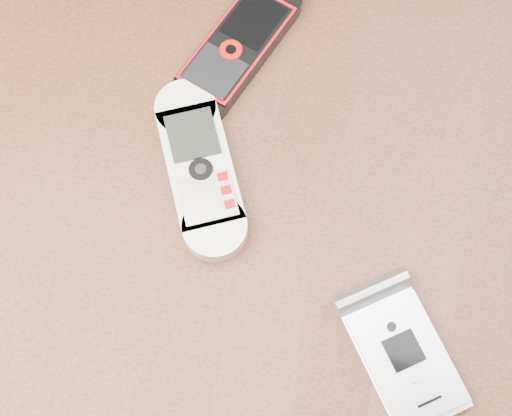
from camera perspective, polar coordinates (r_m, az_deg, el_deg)
The scene contains 5 objects.
ground at distance 1.27m, azimuth -0.23°, elevation -11.85°, with size 4.00×4.00×0.00m, color #472B19.
table at distance 0.64m, azimuth -0.44°, elevation -3.48°, with size 1.20×0.80×0.75m.
nokia_white at distance 0.55m, azimuth -4.51°, elevation 3.28°, with size 0.05×0.15×0.02m, color silver.
nokia_black_red at distance 0.60m, azimuth -1.47°, elevation 12.79°, with size 0.05×0.16×0.02m, color black.
motorola_razr at distance 0.52m, azimuth 11.73°, elevation -11.53°, with size 0.06×0.11×0.02m, color #B9B9BE.
Camera 1 is at (0.04, -0.18, 1.26)m, focal length 50.00 mm.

